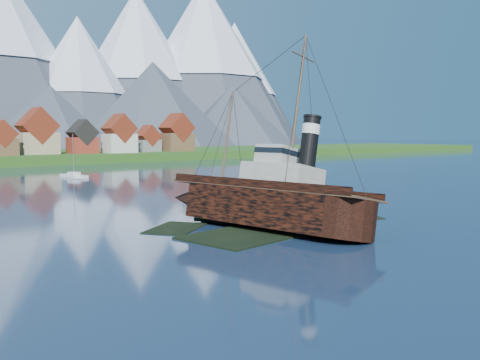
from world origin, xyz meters
TOP-DOWN VIEW (x-y plane):
  - ground at (0.00, 0.00)m, footprint 1400.00×1400.00m
  - shoal at (1.78, 2.15)m, footprint 31.71×21.24m
  - tugboat_wreck at (-1.00, 1.20)m, footprint 6.83×29.44m
  - sailboat_d at (75.30, 82.89)m, footprint 4.48×8.54m
  - sailboat_e at (9.60, 81.17)m, footprint 3.59×9.80m

SIDE VIEW (x-z plane):
  - shoal at x=1.78m, z-range -0.92..0.22m
  - ground at x=0.00m, z-range 0.00..0.00m
  - sailboat_e at x=9.60m, z-range -5.31..5.79m
  - sailboat_d at x=75.30m, z-range -5.41..5.93m
  - tugboat_wreck at x=-1.00m, z-range -8.73..14.60m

